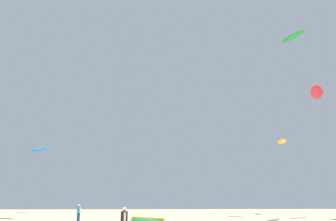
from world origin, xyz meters
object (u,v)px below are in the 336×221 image
person_midground (79,211)px  kite_aloft_4 (39,150)px  kite_aloft_0 (282,141)px  kite_aloft_6 (317,92)px  person_foreground (124,220)px  kite_grounded_near (147,221)px  kite_aloft_5 (293,37)px

person_midground → kite_aloft_4: 23.18m
kite_aloft_0 → kite_aloft_6: bearing=-98.3°
kite_aloft_6 → person_midground: bearing=172.4°
person_midground → person_foreground: bearing=57.9°
person_foreground → kite_grounded_near: size_ratio=0.40×
person_foreground → kite_grounded_near: 11.33m
kite_aloft_0 → kite_aloft_5: kite_aloft_5 is taller
person_foreground → kite_aloft_5: bearing=-151.1°
kite_grounded_near → kite_aloft_6: size_ratio=0.99×
person_foreground → kite_aloft_0: (19.37, 25.98, 8.87)m
kite_aloft_5 → person_foreground: bearing=-139.4°
person_foreground → kite_aloft_6: bearing=-159.0°
kite_aloft_5 → kite_aloft_6: bearing=-91.3°
kite_aloft_5 → person_midground: bearing=-178.2°
kite_aloft_6 → kite_aloft_0: bearing=81.7°
person_midground → kite_aloft_6: kite_aloft_6 is taller
kite_grounded_near → kite_aloft_5: (16.23, 3.54, 19.72)m
kite_aloft_0 → kite_grounded_near: bearing=-141.2°
person_foreground → kite_grounded_near: bearing=-107.1°
person_foreground → person_midground: (-5.40, 14.07, -0.02)m
person_midground → kite_aloft_5: (22.68, 0.73, 19.05)m
kite_grounded_near → person_midground: bearing=156.5°
kite_aloft_5 → kite_aloft_0: bearing=79.4°
kite_aloft_4 → kite_aloft_6: (33.39, -21.70, 2.56)m
kite_aloft_0 → person_midground: bearing=-154.3°
person_midground → kite_grounded_near: bearing=103.4°
kite_grounded_near → kite_aloft_4: size_ratio=1.12×
kite_aloft_5 → kite_aloft_6: (-0.09, -3.75, -8.00)m
kite_aloft_0 → person_foreground: bearing=-126.7°
person_foreground → kite_aloft_0: kite_aloft_0 is taller
person_foreground → kite_aloft_4: 37.50m
kite_grounded_near → kite_aloft_5: kite_aloft_5 is taller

